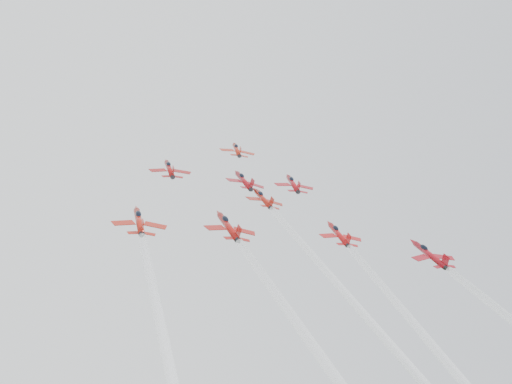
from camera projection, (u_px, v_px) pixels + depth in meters
name	position (u px, v px, depth m)	size (l,w,h in m)	color
jet_lead	(237.00, 150.00, 163.84)	(9.21, 11.29, 8.75)	#AE2110
jet_row2_left	(169.00, 169.00, 138.53)	(9.16, 11.22, 8.70)	maroon
jet_row2_center	(244.00, 180.00, 141.31)	(9.27, 11.36, 8.80)	maroon
jet_row2_right	(293.00, 183.00, 146.47)	(9.30, 11.39, 8.83)	#9E0F16
jet_center	(337.00, 301.00, 96.16)	(8.42, 73.63, 56.48)	#9D190E
jet_rear_right	(458.00, 370.00, 84.65)	(8.67, 75.84, 58.17)	#AE1012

